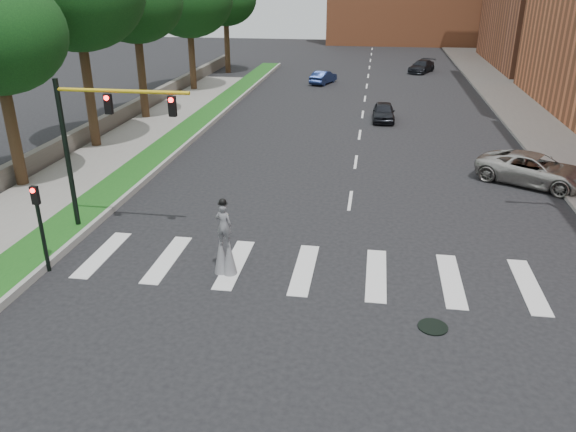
{
  "coord_description": "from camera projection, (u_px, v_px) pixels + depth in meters",
  "views": [
    {
      "loc": [
        0.87,
        -16.66,
        9.73
      ],
      "look_at": [
        -2.0,
        1.81,
        1.7
      ],
      "focal_mm": 35.0,
      "sensor_mm": 36.0,
      "label": 1
    }
  ],
  "objects": [
    {
      "name": "traffic_signal",
      "position": [
        93.0,
        133.0,
        21.56
      ],
      "size": [
        5.3,
        0.23,
        6.2
      ],
      "color": "black",
      "rests_on": "ground"
    },
    {
      "name": "stone_wall",
      "position": [
        129.0,
        111.0,
        41.25
      ],
      "size": [
        0.5,
        56.0,
        1.1
      ],
      "primitive_type": "cube",
      "color": "#5A554D",
      "rests_on": "ground"
    },
    {
      "name": "suv_crossing",
      "position": [
        535.0,
        170.0,
        28.12
      ],
      "size": [
        6.1,
        5.01,
        1.55
      ],
      "primitive_type": "imported",
      "rotation": [
        0.0,
        0.0,
        1.04
      ],
      "color": "#A7A49E",
      "rests_on": "ground"
    },
    {
      "name": "manhole",
      "position": [
        433.0,
        327.0,
        16.84
      ],
      "size": [
        0.9,
        0.9,
        0.04
      ],
      "primitive_type": "cylinder",
      "color": "black",
      "rests_on": "ground"
    },
    {
      "name": "stilt_performer",
      "position": [
        225.0,
        246.0,
        19.51
      ],
      "size": [
        0.84,
        0.57,
        2.84
      ],
      "rotation": [
        0.0,
        0.0,
        2.98
      ],
      "color": "#362415",
      "rests_on": "ground"
    },
    {
      "name": "secondary_signal",
      "position": [
        40.0,
        221.0,
        19.32
      ],
      "size": [
        0.25,
        0.21,
        3.23
      ],
      "color": "black",
      "rests_on": "ground"
    },
    {
      "name": "car_near",
      "position": [
        384.0,
        112.0,
        40.62
      ],
      "size": [
        1.6,
        3.84,
        1.3
      ],
      "primitive_type": "imported",
      "rotation": [
        0.0,
        0.0,
        0.02
      ],
      "color": "black",
      "rests_on": "ground"
    },
    {
      "name": "car_mid",
      "position": [
        323.0,
        77.0,
        54.57
      ],
      "size": [
        2.47,
        4.05,
        1.26
      ],
      "primitive_type": "imported",
      "rotation": [
        0.0,
        0.0,
        2.82
      ],
      "color": "navy",
      "rests_on": "ground"
    },
    {
      "name": "sidewalk_left",
      "position": [
        82.0,
        170.0,
        30.18
      ],
      "size": [
        4.0,
        60.0,
        0.18
      ],
      "primitive_type": "cube",
      "color": "gray",
      "rests_on": "ground"
    },
    {
      "name": "median_curb",
      "position": [
        208.0,
        127.0,
        38.67
      ],
      "size": [
        0.2,
        60.0,
        0.28
      ],
      "primitive_type": "cube",
      "color": "gray",
      "rests_on": "ground"
    },
    {
      "name": "sidewalk_right",
      "position": [
        538.0,
        122.0,
        39.99
      ],
      "size": [
        5.0,
        90.0,
        0.18
      ],
      "primitive_type": "cube",
      "color": "gray",
      "rests_on": "ground"
    },
    {
      "name": "grass_median",
      "position": [
        193.0,
        126.0,
        38.82
      ],
      "size": [
        2.0,
        60.0,
        0.25
      ],
      "primitive_type": "cube",
      "color": "#154B15",
      "rests_on": "ground"
    },
    {
      "name": "car_far",
      "position": [
        422.0,
        66.0,
        60.95
      ],
      "size": [
        3.43,
        4.83,
        1.3
      ],
      "primitive_type": "imported",
      "rotation": [
        0.0,
        0.0,
        -0.41
      ],
      "color": "black",
      "rests_on": "ground"
    },
    {
      "name": "tree_3",
      "position": [
        134.0,
        1.0,
        38.12
      ],
      "size": [
        6.6,
        6.6,
        10.95
      ],
      "color": "#362415",
      "rests_on": "ground"
    },
    {
      "name": "ground_plane",
      "position": [
        338.0,
        286.0,
        19.09
      ],
      "size": [
        160.0,
        160.0,
        0.0
      ],
      "primitive_type": "plane",
      "color": "black",
      "rests_on": "ground"
    }
  ]
}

